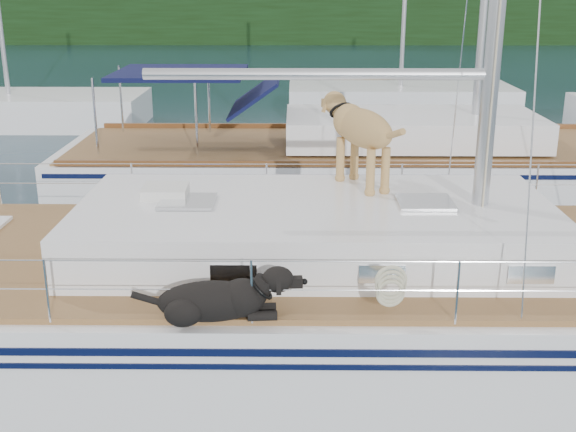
{
  "coord_description": "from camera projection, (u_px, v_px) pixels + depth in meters",
  "views": [
    {
      "loc": [
        0.57,
        -7.55,
        4.11
      ],
      "look_at": [
        0.5,
        0.2,
        1.6
      ],
      "focal_mm": 45.0,
      "sensor_mm": 36.0,
      "label": 1
    }
  ],
  "objects": [
    {
      "name": "ground",
      "position": [
        245.0,
        351.0,
        8.45
      ],
      "size": [
        120.0,
        120.0,
        0.0
      ],
      "primitive_type": "plane",
      "color": "black",
      "rests_on": "ground"
    },
    {
      "name": "tree_line",
      "position": [
        287.0,
        0.0,
        50.34
      ],
      "size": [
        90.0,
        3.0,
        6.0
      ],
      "primitive_type": "cube",
      "color": "black",
      "rests_on": "ground"
    },
    {
      "name": "shore_bank",
      "position": [
        287.0,
        34.0,
        52.22
      ],
      "size": [
        92.0,
        1.0,
        1.2
      ],
      "primitive_type": "cube",
      "color": "#595147",
      "rests_on": "ground"
    },
    {
      "name": "main_sailboat",
      "position": [
        253.0,
        297.0,
        8.24
      ],
      "size": [
        12.0,
        3.88,
        14.01
      ],
      "color": "white",
      "rests_on": "ground"
    },
    {
      "name": "neighbor_sailboat",
      "position": [
        354.0,
        170.0,
        14.09
      ],
      "size": [
        11.0,
        3.5,
        13.3
      ],
      "color": "white",
      "rests_on": "ground"
    },
    {
      "name": "bg_boat_west",
      "position": [
        10.0,
        111.0,
        21.71
      ],
      "size": [
        8.0,
        3.0,
        11.65
      ],
      "color": "white",
      "rests_on": "ground"
    },
    {
      "name": "bg_boat_center",
      "position": [
        400.0,
        101.0,
        23.5
      ],
      "size": [
        7.2,
        3.0,
        11.65
      ],
      "color": "white",
      "rests_on": "ground"
    }
  ]
}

